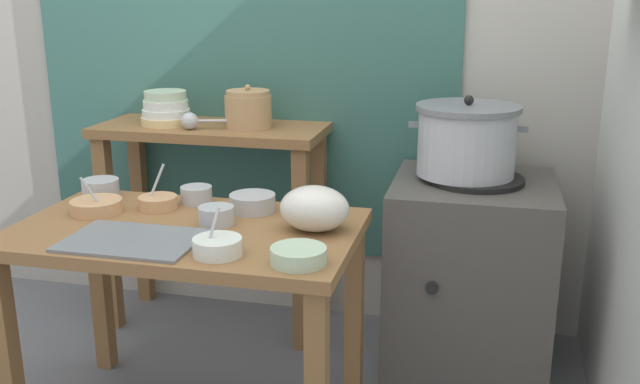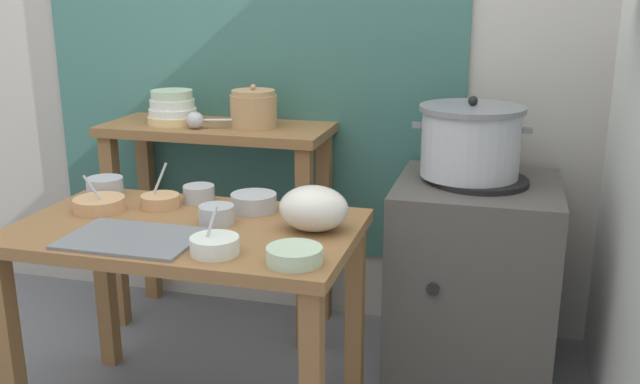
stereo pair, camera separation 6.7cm
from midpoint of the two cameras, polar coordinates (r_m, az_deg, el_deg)
name	(u,v)px [view 1 (the left image)]	position (r m, az deg, el deg)	size (l,w,h in m)	color
wall_back	(295,25)	(3.11, -2.65, 13.36)	(4.40, 0.12, 2.60)	#B2ADA3
prep_table	(187,259)	(2.34, -11.48, -5.32)	(1.10, 0.66, 0.72)	olive
back_shelf_table	(213,176)	(3.05, -9.30, 1.25)	(0.96, 0.40, 0.90)	olive
stove_block	(469,275)	(2.80, 11.28, -6.63)	(0.60, 0.61, 0.78)	#4C4742
steamer_pot	(467,140)	(2.67, 11.06, 4.15)	(0.43, 0.38, 0.30)	#B7BABF
clay_pot	(248,109)	(2.93, -6.47, 6.67)	(0.19, 0.19, 0.18)	tan
bowl_stack_enamel	(166,109)	(3.06, -12.96, 6.55)	(0.21, 0.21, 0.14)	#E5C684
ladle	(192,121)	(2.93, -10.94, 5.66)	(0.26, 0.11, 0.07)	#B7BABF
serving_tray	(132,240)	(2.20, -15.77, -3.79)	(0.40, 0.28, 0.01)	slate
plastic_bag	(314,208)	(2.20, -1.33, -1.34)	(0.22, 0.18, 0.14)	silver
prep_bowl_0	(196,194)	(2.54, -10.71, -0.17)	(0.11, 0.11, 0.06)	#B7BABF
prep_bowl_1	(96,206)	(2.51, -18.36, -1.05)	(0.17, 0.17, 0.13)	tan
prep_bowl_2	(217,246)	(2.04, -9.24, -4.31)	(0.14, 0.14, 0.13)	silver
prep_bowl_3	(252,202)	(2.42, -6.27, -0.81)	(0.16, 0.16, 0.06)	#B7BABF
prep_bowl_4	(216,215)	(2.30, -9.21, -1.83)	(0.11, 0.11, 0.06)	#B7BABF
prep_bowl_5	(298,255)	(1.95, -2.74, -5.09)	(0.16, 0.16, 0.05)	#B7D1AD
prep_bowl_6	(101,188)	(2.68, -17.99, 0.30)	(0.13, 0.13, 0.07)	#B7BABF
prep_bowl_7	(158,202)	(2.50, -13.73, -0.76)	(0.13, 0.13, 0.15)	tan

